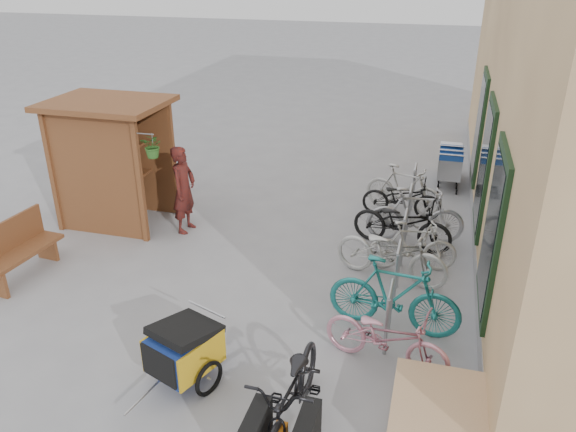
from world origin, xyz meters
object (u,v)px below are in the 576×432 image
(bike_0, at_px, (387,337))
(bike_4, at_px, (402,223))
(shopping_carts, at_px, (450,161))
(person_kiosk, at_px, (184,190))
(cargo_bike, at_px, (293,398))
(bike_5, at_px, (415,215))
(bike_3, at_px, (412,246))
(pallet_stack, at_px, (437,414))
(bench, at_px, (16,249))
(bike_6, at_px, (402,198))
(bike_7, at_px, (404,189))
(child_trailer, at_px, (184,349))
(bike_1, at_px, (394,295))
(bike_2, at_px, (392,252))
(kiosk, at_px, (107,146))

(bike_0, bearing_deg, bike_4, 16.28)
(shopping_carts, relative_size, person_kiosk, 0.88)
(shopping_carts, xyz_separation_m, cargo_bike, (-1.51, -8.18, -0.04))
(bike_5, bearing_deg, bike_3, 174.00)
(pallet_stack, bearing_deg, bike_0, 125.89)
(shopping_carts, bearing_deg, bench, -137.55)
(shopping_carts, relative_size, bike_6, 0.93)
(bench, distance_m, shopping_carts, 9.05)
(bike_4, distance_m, bike_7, 1.58)
(pallet_stack, distance_m, bike_6, 5.63)
(child_trailer, bearing_deg, bike_4, 83.26)
(pallet_stack, height_order, bike_3, bike_3)
(bench, distance_m, cargo_bike, 5.57)
(child_trailer, relative_size, bike_7, 0.89)
(bike_5, bearing_deg, bench, 108.30)
(bike_6, bearing_deg, child_trailer, 160.30)
(bike_1, xyz_separation_m, bike_6, (-0.22, 3.83, -0.14))
(pallet_stack, bearing_deg, cargo_bike, -161.49)
(bike_0, relative_size, bike_2, 0.89)
(bike_0, bearing_deg, cargo_bike, 164.34)
(bike_0, bearing_deg, shopping_carts, 8.91)
(shopping_carts, bearing_deg, cargo_bike, -100.45)
(bench, distance_m, bike_1, 6.02)
(bike_4, bearing_deg, bike_2, -171.62)
(bike_1, relative_size, bike_4, 1.02)
(shopping_carts, height_order, bike_5, bike_5)
(kiosk, xyz_separation_m, bike_3, (5.74, -0.40, -1.11))
(person_kiosk, xyz_separation_m, bike_2, (3.93, -0.78, -0.34))
(child_trailer, relative_size, bike_6, 0.93)
(bike_2, bearing_deg, bike_3, -24.35)
(shopping_carts, relative_size, bike_2, 0.78)
(pallet_stack, relative_size, bike_5, 0.69)
(cargo_bike, height_order, bike_1, bike_1)
(shopping_carts, bearing_deg, kiosk, -148.77)
(child_trailer, height_order, bike_4, bike_4)
(kiosk, distance_m, shopping_carts, 7.41)
(cargo_bike, height_order, bike_3, cargo_bike)
(kiosk, xyz_separation_m, shopping_carts, (6.28, 3.81, -1.00))
(shopping_carts, height_order, bike_3, shopping_carts)
(bike_0, bearing_deg, bike_6, 17.26)
(bike_6, bearing_deg, kiosk, 108.56)
(bench, height_order, child_trailer, bench)
(bench, distance_m, bike_4, 6.49)
(bench, xyz_separation_m, bike_0, (6.01, -0.64, -0.06))
(bike_1, bearing_deg, child_trailer, 131.77)
(bench, relative_size, bike_1, 0.85)
(pallet_stack, relative_size, bench, 0.77)
(bike_6, bearing_deg, person_kiosk, 114.80)
(bench, xyz_separation_m, person_kiosk, (1.91, 2.29, 0.34))
(bike_4, height_order, bike_6, bike_4)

